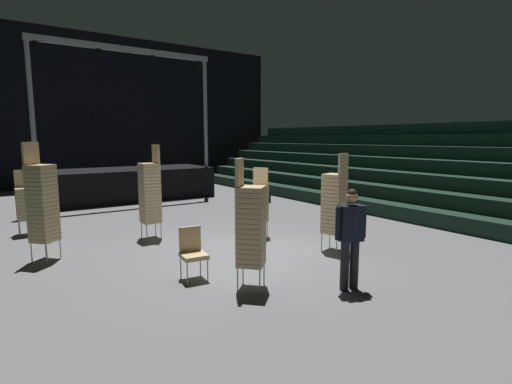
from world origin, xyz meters
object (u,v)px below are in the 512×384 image
at_px(chair_stack_mid_left, 150,192).
at_px(chair_stack_mid_right, 334,202).
at_px(chair_stack_front_left, 251,225).
at_px(loose_chair_near_man, 192,250).
at_px(stage_riser, 124,182).
at_px(chair_stack_rear_left, 42,202).
at_px(man_with_tie, 351,233).
at_px(chair_stack_front_right, 258,203).
at_px(equipment_road_case, 258,196).
at_px(chair_stack_mid_centre, 26,202).

xyz_separation_m(chair_stack_mid_left, chair_stack_mid_right, (3.06, -3.44, -0.08)).
bearing_deg(chair_stack_front_left, loose_chair_near_man, -101.18).
bearing_deg(stage_riser, chair_stack_mid_right, -80.03).
height_order(chair_stack_mid_right, chair_stack_rear_left, chair_stack_rear_left).
bearing_deg(loose_chair_near_man, chair_stack_mid_right, -176.80).
height_order(man_with_tie, chair_stack_front_right, chair_stack_front_right).
xyz_separation_m(equipment_road_case, loose_chair_near_man, (-5.90, -6.38, 0.30)).
bearing_deg(chair_stack_mid_right, chair_stack_front_left, 179.14).
distance_m(chair_stack_mid_left, chair_stack_mid_centre, 3.47).
bearing_deg(chair_stack_front_left, man_with_tie, 99.46).
bearing_deg(loose_chair_near_man, man_with_tie, 140.93).
relative_size(equipment_road_case, loose_chair_near_man, 0.95).
bearing_deg(chair_stack_front_right, stage_riser, -26.73).
height_order(stage_riser, chair_stack_rear_left, stage_riser).
height_order(stage_riser, chair_stack_mid_centre, stage_riser).
xyz_separation_m(chair_stack_mid_left, chair_stack_mid_centre, (-2.60, 2.26, -0.34)).
relative_size(stage_riser, chair_stack_rear_left, 2.84).
bearing_deg(chair_stack_front_left, equipment_road_case, -169.29).
relative_size(stage_riser, equipment_road_case, 7.81).
xyz_separation_m(man_with_tie, equipment_road_case, (3.94, 8.37, -0.74)).
xyz_separation_m(stage_riser, chair_stack_mid_left, (-1.26, -6.82, 0.47)).
xyz_separation_m(man_with_tie, chair_stack_front_left, (-1.34, 1.01, 0.13)).
distance_m(equipment_road_case, loose_chair_near_man, 8.70).
bearing_deg(chair_stack_rear_left, loose_chair_near_man, 85.71).
distance_m(man_with_tie, chair_stack_rear_left, 6.24).
distance_m(stage_riser, chair_stack_mid_right, 10.42).
xyz_separation_m(chair_stack_mid_right, equipment_road_case, (2.47, 6.56, -0.87)).
relative_size(chair_stack_front_right, loose_chair_near_man, 1.90).
bearing_deg(loose_chair_near_man, chair_stack_rear_left, -46.47).
xyz_separation_m(chair_stack_mid_right, chair_stack_rear_left, (-5.52, 2.93, 0.13)).
height_order(man_with_tie, chair_stack_mid_right, chair_stack_mid_right).
height_order(chair_stack_mid_right, loose_chair_near_man, chair_stack_mid_right).
distance_m(chair_stack_mid_centre, loose_chair_near_man, 5.96).
xyz_separation_m(man_with_tie, chair_stack_mid_left, (-1.59, 5.24, 0.22)).
relative_size(chair_stack_mid_centre, loose_chair_near_man, 1.81).
xyz_separation_m(chair_stack_front_left, chair_stack_mid_left, (-0.25, 4.24, 0.08)).
bearing_deg(chair_stack_rear_left, chair_stack_front_left, 84.51).
distance_m(chair_stack_rear_left, equipment_road_case, 8.84).
bearing_deg(chair_stack_mid_centre, chair_stack_front_right, 141.67).
relative_size(chair_stack_front_left, chair_stack_mid_right, 1.00).
height_order(chair_stack_mid_right, chair_stack_mid_centre, chair_stack_mid_right).
height_order(chair_stack_mid_centre, equipment_road_case, chair_stack_mid_centre).
distance_m(stage_riser, man_with_tie, 12.07).
relative_size(stage_riser, loose_chair_near_man, 7.44).
distance_m(stage_riser, chair_stack_rear_left, 8.23).
height_order(chair_stack_front_left, chair_stack_mid_left, chair_stack_mid_left).
distance_m(chair_stack_mid_left, chair_stack_mid_right, 4.60).
xyz_separation_m(chair_stack_mid_left, chair_stack_rear_left, (-2.46, -0.51, 0.04)).
bearing_deg(man_with_tie, chair_stack_mid_left, -55.20).
bearing_deg(chair_stack_rear_left, stage_riser, -158.48).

